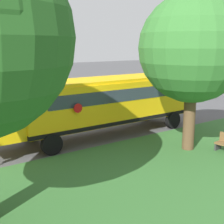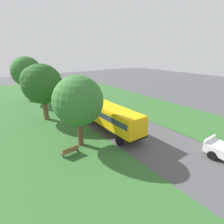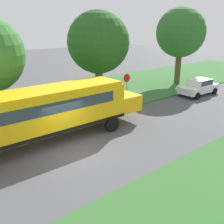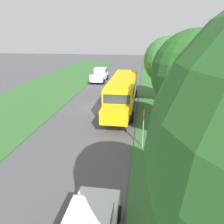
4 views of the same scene
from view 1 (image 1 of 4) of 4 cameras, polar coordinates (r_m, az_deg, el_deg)
The scene contains 6 objects.
ground_plane at distance 19.24m, azimuth -6.21°, elevation -2.72°, with size 120.00×120.00×0.00m, color #4C4C4F.
grass_verge at distance 12.05m, azimuth 18.57°, elevation -12.49°, with size 12.00×80.00×0.08m, color #33662D.
grass_far_side at distance 27.25m, azimuth -15.59°, elevation 1.43°, with size 10.00×80.00×0.07m, color #33662D.
school_bus at distance 17.13m, azimuth -1.02°, elevation 2.09°, with size 2.84×12.42×3.16m.
pickup_truck at distance 29.66m, azimuth 14.22°, elevation 4.40°, with size 2.28×5.40×2.10m.
oak_tree_beside_bus at distance 14.59m, azimuth 14.15°, elevation 11.31°, with size 4.90×4.90×7.25m.
Camera 1 is at (-16.22, 9.07, 4.96)m, focal length 50.00 mm.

